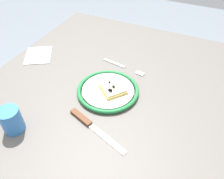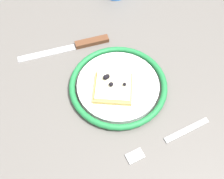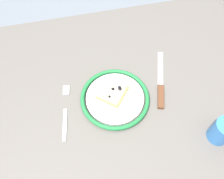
{
  "view_description": "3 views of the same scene",
  "coord_description": "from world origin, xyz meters",
  "px_view_note": "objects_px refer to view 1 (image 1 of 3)",
  "views": [
    {
      "loc": [
        0.53,
        0.3,
        1.33
      ],
      "look_at": [
        -0.03,
        0.04,
        0.76
      ],
      "focal_mm": 35.57,
      "sensor_mm": 36.0,
      "label": 1
    },
    {
      "loc": [
        -0.29,
        0.23,
        1.28
      ],
      "look_at": [
        -0.02,
        0.05,
        0.77
      ],
      "focal_mm": 41.9,
      "sensor_mm": 36.0,
      "label": 2
    },
    {
      "loc": [
        -0.12,
        -0.35,
        1.47
      ],
      "look_at": [
        -0.02,
        0.05,
        0.78
      ],
      "focal_mm": 38.67,
      "sensor_mm": 36.0,
      "label": 3
    }
  ],
  "objects_px": {
    "dining_table": "(100,109)",
    "knife": "(88,123)",
    "plate": "(108,90)",
    "pizza_slice_near": "(113,88)",
    "fork": "(124,67)",
    "cup": "(11,120)",
    "napkin": "(38,55)"
  },
  "relations": [
    {
      "from": "dining_table",
      "to": "napkin",
      "type": "height_order",
      "value": "napkin"
    },
    {
      "from": "cup",
      "to": "dining_table",
      "type": "bearing_deg",
      "value": 146.95
    },
    {
      "from": "pizza_slice_near",
      "to": "napkin",
      "type": "height_order",
      "value": "pizza_slice_near"
    },
    {
      "from": "plate",
      "to": "pizza_slice_near",
      "type": "height_order",
      "value": "pizza_slice_near"
    },
    {
      "from": "pizza_slice_near",
      "to": "knife",
      "type": "bearing_deg",
      "value": -4.16
    },
    {
      "from": "dining_table",
      "to": "cup",
      "type": "xyz_separation_m",
      "value": [
        0.26,
        -0.17,
        0.13
      ]
    },
    {
      "from": "knife",
      "to": "napkin",
      "type": "bearing_deg",
      "value": -121.71
    },
    {
      "from": "pizza_slice_near",
      "to": "fork",
      "type": "bearing_deg",
      "value": -171.11
    },
    {
      "from": "plate",
      "to": "cup",
      "type": "bearing_deg",
      "value": -34.89
    },
    {
      "from": "cup",
      "to": "napkin",
      "type": "distance_m",
      "value": 0.42
    },
    {
      "from": "cup",
      "to": "knife",
      "type": "bearing_deg",
      "value": 120.07
    },
    {
      "from": "plate",
      "to": "cup",
      "type": "relative_size",
      "value": 2.7
    },
    {
      "from": "dining_table",
      "to": "fork",
      "type": "distance_m",
      "value": 0.21
    },
    {
      "from": "knife",
      "to": "napkin",
      "type": "distance_m",
      "value": 0.47
    },
    {
      "from": "plate",
      "to": "knife",
      "type": "height_order",
      "value": "plate"
    },
    {
      "from": "fork",
      "to": "knife",
      "type": "bearing_deg",
      "value": 2.31
    },
    {
      "from": "knife",
      "to": "fork",
      "type": "distance_m",
      "value": 0.33
    },
    {
      "from": "dining_table",
      "to": "napkin",
      "type": "xyz_separation_m",
      "value": [
        -0.11,
        -0.37,
        0.09
      ]
    },
    {
      "from": "knife",
      "to": "pizza_slice_near",
      "type": "bearing_deg",
      "value": 175.84
    },
    {
      "from": "plate",
      "to": "dining_table",
      "type": "bearing_deg",
      "value": -52.42
    },
    {
      "from": "plate",
      "to": "fork",
      "type": "height_order",
      "value": "plate"
    },
    {
      "from": "fork",
      "to": "dining_table",
      "type": "bearing_deg",
      "value": -5.68
    },
    {
      "from": "fork",
      "to": "napkin",
      "type": "bearing_deg",
      "value": -77.83
    },
    {
      "from": "pizza_slice_near",
      "to": "plate",
      "type": "bearing_deg",
      "value": -76.02
    },
    {
      "from": "plate",
      "to": "cup",
      "type": "xyz_separation_m",
      "value": [
        0.28,
        -0.2,
        0.03
      ]
    },
    {
      "from": "pizza_slice_near",
      "to": "napkin",
      "type": "relative_size",
      "value": 0.88
    },
    {
      "from": "plate",
      "to": "pizza_slice_near",
      "type": "relative_size",
      "value": 1.93
    },
    {
      "from": "fork",
      "to": "napkin",
      "type": "xyz_separation_m",
      "value": [
        0.08,
        -0.39,
        -0.0
      ]
    },
    {
      "from": "knife",
      "to": "fork",
      "type": "relative_size",
      "value": 1.16
    },
    {
      "from": "dining_table",
      "to": "knife",
      "type": "relative_size",
      "value": 5.0
    },
    {
      "from": "dining_table",
      "to": "knife",
      "type": "height_order",
      "value": "knife"
    },
    {
      "from": "plate",
      "to": "knife",
      "type": "bearing_deg",
      "value": 2.1
    }
  ]
}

